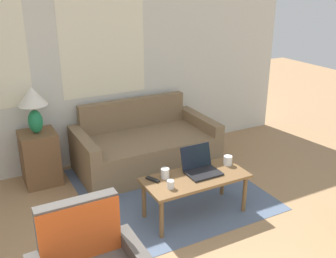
% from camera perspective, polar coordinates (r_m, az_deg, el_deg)
% --- Properties ---
extents(wall_back, '(6.83, 0.06, 2.60)m').
position_cam_1_polar(wall_back, '(4.96, -16.43, 8.42)').
color(wall_back, silver).
rests_on(wall_back, ground_plane).
extents(rug, '(1.94, 2.06, 0.01)m').
position_cam_1_polar(rug, '(4.68, -0.09, -8.57)').
color(rug, slate).
rests_on(rug, ground_plane).
extents(couch, '(1.76, 0.94, 0.83)m').
position_cam_1_polar(couch, '(5.12, -3.47, -2.68)').
color(couch, '#846B4C').
rests_on(couch, ground_plane).
extents(side_table, '(0.41, 0.41, 0.64)m').
position_cam_1_polar(side_table, '(4.92, -18.06, -4.00)').
color(side_table, brown).
rests_on(side_table, ground_plane).
extents(table_lamp, '(0.33, 0.33, 0.55)m').
position_cam_1_polar(table_lamp, '(4.68, -19.00, 3.67)').
color(table_lamp, '#1E8451').
rests_on(table_lamp, side_table).
extents(coffee_table, '(1.08, 0.49, 0.44)m').
position_cam_1_polar(coffee_table, '(4.04, 3.98, -7.55)').
color(coffee_table, brown).
rests_on(coffee_table, ground_plane).
extents(laptop, '(0.35, 0.32, 0.26)m').
position_cam_1_polar(laptop, '(4.08, 4.76, -5.49)').
color(laptop, black).
rests_on(laptop, coffee_table).
extents(cup_navy, '(0.09, 0.09, 0.10)m').
position_cam_1_polar(cup_navy, '(4.27, 8.68, -4.54)').
color(cup_navy, white).
rests_on(cup_navy, coffee_table).
extents(cup_yellow, '(0.09, 0.09, 0.10)m').
position_cam_1_polar(cup_yellow, '(3.96, -0.43, -6.44)').
color(cup_yellow, white).
rests_on(cup_yellow, coffee_table).
extents(cup_white, '(0.07, 0.07, 0.08)m').
position_cam_1_polar(cup_white, '(3.78, 0.36, -8.03)').
color(cup_white, white).
rests_on(cup_white, coffee_table).
extents(tv_remote, '(0.10, 0.15, 0.02)m').
position_cam_1_polar(tv_remote, '(3.93, -2.24, -7.33)').
color(tv_remote, black).
rests_on(tv_remote, coffee_table).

